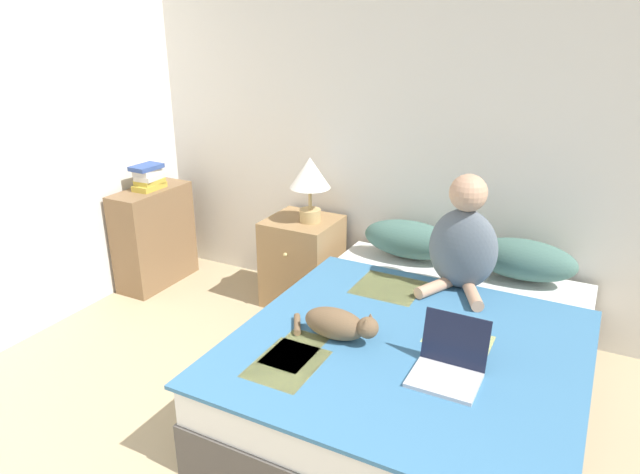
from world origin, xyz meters
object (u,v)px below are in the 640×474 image
cat_tabby (339,324)px  bookshelf (154,237)px  person_sitting (463,242)px  book_stack_top (148,177)px  pillow_near (409,239)px  bed (417,366)px  nightstand (303,261)px  table_lamp (310,177)px  laptop_open (448,365)px  pillow_far (523,260)px

cat_tabby → bookshelf: size_ratio=0.66×
person_sitting → book_stack_top: size_ratio=2.90×
pillow_near → bed: bearing=-67.0°
nightstand → table_lamp: (0.07, -0.01, 0.63)m
laptop_open → pillow_far: bearing=84.6°
bookshelf → laptop_open: bearing=-19.2°
bed → person_sitting: size_ratio=2.93×
book_stack_top → laptop_open: bearing=-19.3°
pillow_near → book_stack_top: (-1.94, -0.31, 0.25)m
pillow_far → table_lamp: (-1.42, -0.08, 0.35)m
table_lamp → pillow_far: bearing=3.2°
pillow_near → pillow_far: 0.72m
nightstand → table_lamp: bearing=-5.8°
table_lamp → bookshelf: size_ratio=0.59×
bed → pillow_far: (0.36, 0.85, 0.37)m
cat_tabby → book_stack_top: bearing=157.0°
pillow_near → laptop_open: 1.35m
bookshelf → pillow_near: bearing=9.2°
bed → pillow_far: 0.99m
pillow_near → bookshelf: (-1.94, -0.31, -0.22)m
cat_tabby → table_lamp: (-0.74, 1.06, 0.39)m
bed → nightstand: (-1.13, 0.77, 0.08)m
person_sitting → bookshelf: 2.39m
person_sitting → pillow_far: bearing=45.1°
laptop_open → bookshelf: bearing=160.9°
person_sitting → table_lamp: bearing=168.8°
bookshelf → person_sitting: bearing=0.3°
person_sitting → table_lamp: 1.15m
laptop_open → nightstand: (-1.37, 1.13, -0.21)m
laptop_open → pillow_near: bearing=116.8°
table_lamp → bookshelf: table_lamp is taller
nightstand → bookshelf: 1.20m
pillow_near → book_stack_top: 1.98m
nightstand → table_lamp: table_lamp is taller
pillow_far → book_stack_top: 2.69m
laptop_open → bed: bearing=124.5°
pillow_near → nightstand: bearing=-174.6°
pillow_far → person_sitting: person_sitting is taller
person_sitting → laptop_open: bearing=-78.4°
pillow_near → laptop_open: laptop_open is taller
pillow_far → laptop_open: 1.21m
pillow_far → nightstand: pillow_far is taller
cat_tabby → book_stack_top: size_ratio=2.14×
pillow_far → cat_tabby: (-0.68, -1.14, -0.04)m
cat_tabby → nightstand: (-0.80, 1.07, -0.24)m
table_lamp → bookshelf: (-1.25, -0.23, -0.57)m
table_lamp → book_stack_top: size_ratio=1.92×
pillow_far → book_stack_top: (-2.66, -0.31, 0.25)m
person_sitting → table_lamp: person_sitting is taller
bookshelf → cat_tabby: bearing=-22.7°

